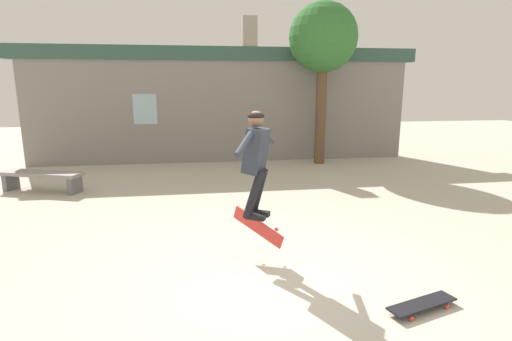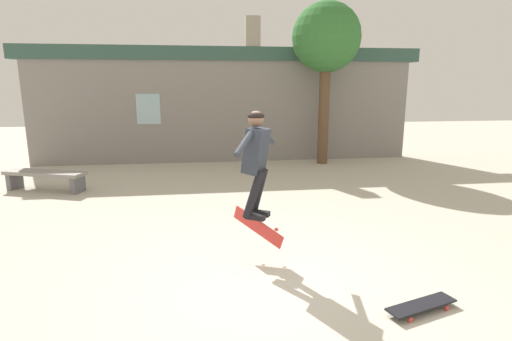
{
  "view_description": "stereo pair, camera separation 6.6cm",
  "coord_description": "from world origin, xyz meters",
  "px_view_note": "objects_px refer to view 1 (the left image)",
  "views": [
    {
      "loc": [
        -0.85,
        -4.56,
        2.39
      ],
      "look_at": [
        -0.08,
        0.58,
        1.27
      ],
      "focal_mm": 28.0,
      "sensor_mm": 36.0,
      "label": 1
    },
    {
      "loc": [
        -0.79,
        -4.57,
        2.39
      ],
      "look_at": [
        -0.08,
        0.58,
        1.27
      ],
      "focal_mm": 28.0,
      "sensor_mm": 36.0,
      "label": 2
    }
  ],
  "objects_px": {
    "park_bench": "(42,177)",
    "skateboard_flipping": "(258,227)",
    "tree_right": "(323,40)",
    "skater": "(256,155)",
    "skateboard_resting": "(422,304)"
  },
  "relations": [
    {
      "from": "skater",
      "to": "skateboard_resting",
      "type": "distance_m",
      "value": 2.62
    },
    {
      "from": "skater",
      "to": "tree_right",
      "type": "bearing_deg",
      "value": 96.75
    },
    {
      "from": "skateboard_flipping",
      "to": "tree_right",
      "type": "bearing_deg",
      "value": 106.71
    },
    {
      "from": "tree_right",
      "to": "skater",
      "type": "relative_size",
      "value": 3.28
    },
    {
      "from": "park_bench",
      "to": "skateboard_flipping",
      "type": "bearing_deg",
      "value": -24.59
    },
    {
      "from": "tree_right",
      "to": "skateboard_flipping",
      "type": "relative_size",
      "value": 7.55
    },
    {
      "from": "park_bench",
      "to": "skateboard_resting",
      "type": "xyz_separation_m",
      "value": [
        5.86,
        -5.85,
        -0.27
      ]
    },
    {
      "from": "tree_right",
      "to": "skateboard_resting",
      "type": "height_order",
      "value": "tree_right"
    },
    {
      "from": "park_bench",
      "to": "skateboard_resting",
      "type": "height_order",
      "value": "park_bench"
    },
    {
      "from": "skater",
      "to": "skateboard_flipping",
      "type": "xyz_separation_m",
      "value": [
        0.03,
        0.04,
        -1.02
      ]
    },
    {
      "from": "park_bench",
      "to": "skateboard_flipping",
      "type": "relative_size",
      "value": 3.11
    },
    {
      "from": "skater",
      "to": "skateboard_resting",
      "type": "bearing_deg",
      "value": -13.31
    },
    {
      "from": "tree_right",
      "to": "skateboard_flipping",
      "type": "bearing_deg",
      "value": -114.15
    },
    {
      "from": "skateboard_flipping",
      "to": "skateboard_resting",
      "type": "relative_size",
      "value": 0.72
    },
    {
      "from": "tree_right",
      "to": "skateboard_resting",
      "type": "distance_m",
      "value": 8.99
    }
  ]
}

